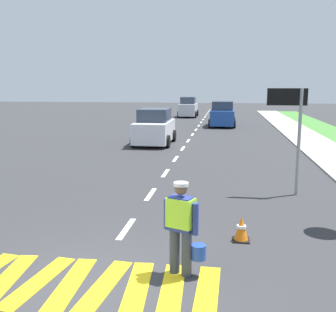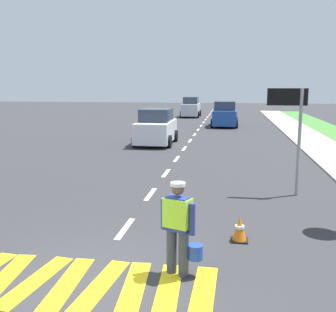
# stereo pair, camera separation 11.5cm
# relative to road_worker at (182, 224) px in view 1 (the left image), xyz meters

# --- Properties ---
(ground_plane) EXTENTS (96.00, 96.00, 0.00)m
(ground_plane) POSITION_rel_road_worker_xyz_m (-1.53, 20.36, -0.93)
(ground_plane) COLOR #333335
(crosswalk_stripes) EXTENTS (4.49, 1.93, 0.01)m
(crosswalk_stripes) POSITION_rel_road_worker_xyz_m (-1.53, -0.61, -0.92)
(crosswalk_stripes) COLOR yellow
(crosswalk_stripes) RESTS_ON ground
(lane_center_line) EXTENTS (0.14, 46.40, 0.01)m
(lane_center_line) POSITION_rel_road_worker_xyz_m (-1.53, 24.56, -0.93)
(lane_center_line) COLOR silver
(lane_center_line) RESTS_ON ground
(road_worker) EXTENTS (0.76, 0.43, 1.67)m
(road_worker) POSITION_rel_road_worker_xyz_m (0.00, 0.00, 0.00)
(road_worker) COLOR #383D4C
(road_worker) RESTS_ON ground
(lane_direction_sign) EXTENTS (1.16, 0.11, 3.20)m
(lane_direction_sign) POSITION_rel_road_worker_xyz_m (2.62, 5.68, 1.48)
(lane_direction_sign) COLOR gray
(lane_direction_sign) RESTS_ON ground
(traffic_cone_near) EXTENTS (0.36, 0.36, 0.55)m
(traffic_cone_near) POSITION_rel_road_worker_xyz_m (1.08, 1.74, -0.66)
(traffic_cone_near) COLOR black
(traffic_cone_near) RESTS_ON ground
(car_oncoming_second) EXTENTS (2.08, 3.99, 1.99)m
(car_oncoming_second) POSITION_rel_road_worker_xyz_m (-3.29, 15.47, -0.01)
(car_oncoming_second) COLOR silver
(car_oncoming_second) RESTS_ON ground
(car_outgoing_far) EXTENTS (2.09, 4.01, 2.02)m
(car_outgoing_far) POSITION_rel_road_worker_xyz_m (0.36, 25.83, 0.01)
(car_outgoing_far) COLOR #1E4799
(car_outgoing_far) RESTS_ON ground
(car_oncoming_third) EXTENTS (1.93, 3.95, 2.07)m
(car_oncoming_third) POSITION_rel_road_worker_xyz_m (-3.27, 35.14, 0.03)
(car_oncoming_third) COLOR silver
(car_oncoming_third) RESTS_ON ground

